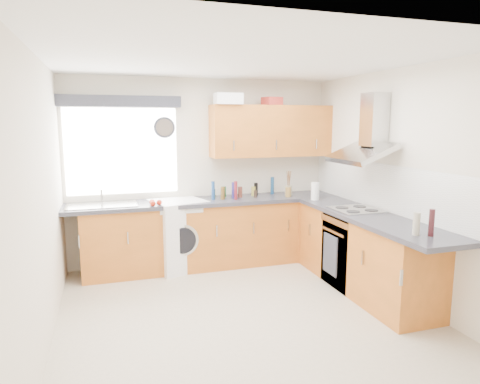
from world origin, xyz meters
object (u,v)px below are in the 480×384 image
object	(u,v)px
extractor_hood	(367,136)
upper_cabinets	(271,131)
oven	(355,250)
washing_machine	(179,234)

from	to	relation	value
extractor_hood	upper_cabinets	size ratio (longest dim) A/B	0.46
oven	upper_cabinets	world-z (taller)	upper_cabinets
extractor_hood	upper_cabinets	distance (m)	1.48
oven	washing_machine	size ratio (longest dim) A/B	0.93
oven	extractor_hood	distance (m)	1.35
oven	extractor_hood	size ratio (longest dim) A/B	1.09
oven	upper_cabinets	bearing A→B (deg)	112.54
extractor_hood	upper_cabinets	bearing A→B (deg)	116.13
extractor_hood	washing_machine	size ratio (longest dim) A/B	0.85
upper_cabinets	washing_machine	xyz separation A→B (m)	(-1.34, -0.10, -1.34)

